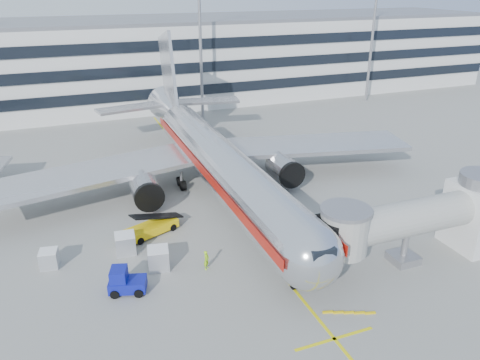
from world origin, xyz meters
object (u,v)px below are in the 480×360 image
object	(u,v)px
cargo_container_right	(49,259)
cargo_container_front	(158,258)
ramp_worker	(206,260)
main_jet	(213,156)
baggage_tug	(125,282)
cargo_container_left	(125,244)
belt_loader	(152,227)

from	to	relation	value
cargo_container_right	cargo_container_front	world-z (taller)	cargo_container_front
cargo_container_right	ramp_worker	size ratio (longest dim) A/B	0.98
ramp_worker	main_jet	bearing A→B (deg)	21.18
cargo_container_right	baggage_tug	bearing A→B (deg)	-47.01
main_jet	cargo_container_left	bearing A→B (deg)	-139.82
baggage_tug	cargo_container_left	xyz separation A→B (m)	(0.89, 5.71, -0.00)
baggage_tug	cargo_container_front	size ratio (longest dim) A/B	1.59
ramp_worker	cargo_container_right	bearing A→B (deg)	109.12
baggage_tug	ramp_worker	size ratio (longest dim) A/B	1.86
main_jet	cargo_container_front	size ratio (longest dim) A/B	25.66
baggage_tug	cargo_container_front	xyz separation A→B (m)	(3.10, 2.31, 0.00)
main_jet	cargo_container_front	bearing A→B (deg)	-125.20
main_jet	ramp_worker	bearing A→B (deg)	-110.64
baggage_tug	cargo_container_right	bearing A→B (deg)	132.99
cargo_container_front	cargo_container_left	bearing A→B (deg)	122.99
belt_loader	ramp_worker	bearing A→B (deg)	-67.43
cargo_container_front	belt_loader	bearing A→B (deg)	84.25
ramp_worker	cargo_container_front	bearing A→B (deg)	108.31
main_jet	ramp_worker	distance (m)	15.99
main_jet	baggage_tug	distance (m)	19.93
cargo_container_left	ramp_worker	size ratio (longest dim) A/B	1.09
cargo_container_left	ramp_worker	distance (m)	7.72
baggage_tug	belt_loader	bearing A→B (deg)	65.65
baggage_tug	ramp_worker	bearing A→B (deg)	6.00
cargo_container_right	ramp_worker	xyz separation A→B (m)	(12.20, -5.10, 0.07)
cargo_container_right	cargo_container_front	xyz separation A→B (m)	(8.52, -3.50, 0.14)
cargo_container_left	cargo_container_right	bearing A→B (deg)	179.09
main_jet	baggage_tug	world-z (taller)	main_jet
cargo_container_left	ramp_worker	world-z (taller)	cargo_container_left
main_jet	cargo_container_right	xyz separation A→B (m)	(-17.71, -9.52, -3.46)
cargo_container_left	cargo_container_right	xyz separation A→B (m)	(-6.31, 0.10, -0.14)
cargo_container_right	ramp_worker	bearing A→B (deg)	-22.70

